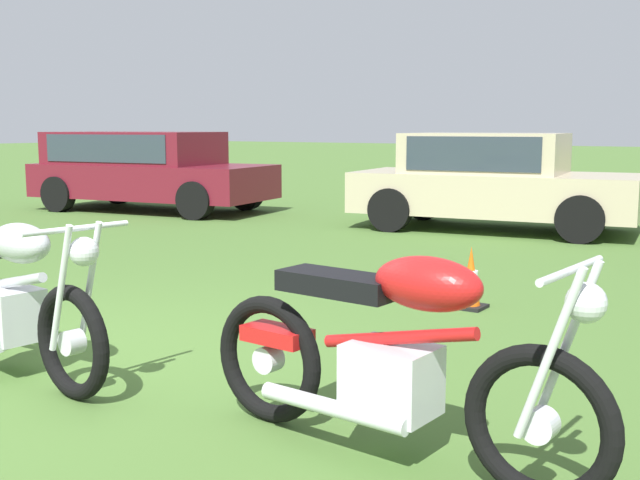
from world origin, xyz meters
name	(u,v)px	position (x,y,z in m)	size (l,w,h in m)	color
ground_plane	(35,363)	(0.00, 0.00, 0.00)	(120.00, 120.00, 0.00)	#476B2D
motorcycle_silver	(8,297)	(0.07, -0.21, 0.49)	(2.09, 0.64, 1.02)	black
motorcycle_red	(392,357)	(2.63, 0.02, 0.49)	(2.13, 0.64, 1.02)	black
car_burgundy	(143,165)	(-6.37, 6.93, 0.83)	(4.58, 2.49, 1.43)	maroon
car_beige	(490,176)	(-0.10, 7.91, 0.80)	(4.28, 2.34, 1.43)	#BCAD8C
traffic_cone	(471,280)	(1.72, 3.04, 0.24)	(0.25, 0.25, 0.53)	#EA590F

